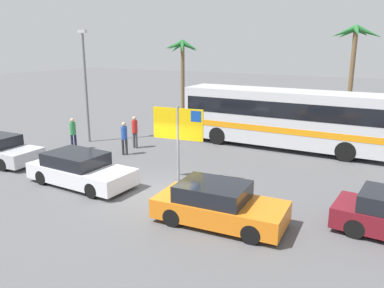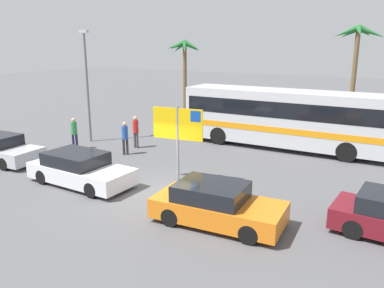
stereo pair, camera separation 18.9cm
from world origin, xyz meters
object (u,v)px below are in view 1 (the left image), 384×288
at_px(pedestrian_by_bus, 73,131).
at_px(pedestrian_crossing_lot, 124,136).
at_px(pedestrian_near_sign, 135,129).
at_px(bus_front_coach, 284,116).
at_px(car_white, 80,169).
at_px(car_orange, 218,205).
at_px(ferry_sign, 179,127).

relative_size(pedestrian_by_bus, pedestrian_crossing_lot, 1.00).
bearing_deg(pedestrian_near_sign, bus_front_coach, 122.88).
height_order(pedestrian_near_sign, pedestrian_crossing_lot, pedestrian_near_sign).
distance_m(car_white, car_orange, 6.49).
xyz_separation_m(bus_front_coach, car_white, (-5.53, -9.82, -1.15)).
bearing_deg(car_orange, pedestrian_crossing_lot, 144.14).
xyz_separation_m(bus_front_coach, pedestrian_crossing_lot, (-6.72, -5.46, -0.76)).
distance_m(bus_front_coach, ferry_sign, 7.82).
distance_m(car_white, pedestrian_near_sign, 5.93).
height_order(car_orange, pedestrian_near_sign, pedestrian_near_sign).
height_order(bus_front_coach, pedestrian_crossing_lot, bus_front_coach).
bearing_deg(pedestrian_by_bus, ferry_sign, 28.25).
bearing_deg(pedestrian_by_bus, bus_front_coach, 70.77).
bearing_deg(ferry_sign, car_orange, -49.18).
distance_m(bus_front_coach, pedestrian_by_bus, 11.52).
relative_size(bus_front_coach, ferry_sign, 3.49).
xyz_separation_m(car_white, pedestrian_by_bus, (-4.28, 3.83, 0.39)).
bearing_deg(pedestrian_by_bus, car_white, -2.46).
bearing_deg(pedestrian_crossing_lot, car_white, -17.12).
relative_size(car_white, pedestrian_by_bus, 2.65).
xyz_separation_m(bus_front_coach, ferry_sign, (-2.19, -7.49, 0.54)).
xyz_separation_m(car_white, pedestrian_near_sign, (-1.55, 5.71, 0.42)).
bearing_deg(car_white, bus_front_coach, 62.46).
bearing_deg(pedestrian_crossing_lot, pedestrian_near_sign, 162.34).
bearing_deg(car_orange, ferry_sign, 134.52).
height_order(bus_front_coach, pedestrian_near_sign, bus_front_coach).
xyz_separation_m(ferry_sign, pedestrian_by_bus, (-7.62, 1.50, -1.30)).
height_order(car_white, car_orange, same).
bearing_deg(bus_front_coach, pedestrian_by_bus, -148.60).
height_order(ferry_sign, car_white, ferry_sign).
relative_size(car_orange, pedestrian_crossing_lot, 2.47).
distance_m(ferry_sign, car_orange, 4.53).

